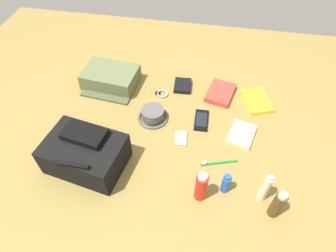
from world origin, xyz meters
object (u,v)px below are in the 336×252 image
cell_phone (201,120)px  notepad (242,134)px  toiletry_pouch (110,78)px  paperback_novel (256,101)px  backpack (85,153)px  cologne_bottle (277,204)px  wristwatch (162,94)px  media_player (181,138)px  wallet (183,86)px  lotion_bottle (265,188)px  sunscreen_spray (201,187)px  toothbrush (217,162)px  deodorant_spray (226,183)px  travel_guidebook (220,93)px  bucket_hat (153,115)px

cell_phone → notepad: size_ratio=0.90×
toiletry_pouch → paperback_novel: 0.79m
backpack → paperback_novel: 0.90m
backpack → cologne_bottle: bearing=173.2°
toiletry_pouch → wristwatch: bearing=173.4°
cell_phone → media_player: (0.08, 0.13, -0.00)m
cologne_bottle → wallet: 0.80m
paperback_novel → wallet: (0.40, -0.05, 0.00)m
backpack → cologne_bottle: (-0.78, 0.09, -0.00)m
backpack → notepad: 0.72m
lotion_bottle → sunscreen_spray: size_ratio=1.01×
backpack → toiletry_pouch: backpack is taller
media_player → toothbrush: 0.20m
media_player → toothbrush: size_ratio=0.57×
toothbrush → notepad: (-0.11, -0.18, 0.00)m
paperback_novel → notepad: size_ratio=1.36×
wristwatch → notepad: notepad is taller
deodorant_spray → toothbrush: (0.04, -0.12, -0.04)m
deodorant_spray → travel_guidebook: size_ratio=0.53×
paperback_novel → notepad: (0.07, 0.23, -0.00)m
media_player → bucket_hat: bearing=-33.9°
media_player → wristwatch: 0.32m
cologne_bottle → deodorant_spray: size_ratio=1.41×
bucket_hat → media_player: bearing=146.1°
travel_guidebook → notepad: 0.29m
deodorant_spray → wallet: (0.26, -0.59, -0.04)m
lotion_bottle → deodorant_spray: size_ratio=1.50×
media_player → wallet: 0.36m
toiletry_pouch → deodorant_spray: size_ratio=2.87×
media_player → wristwatch: (0.15, -0.28, 0.00)m
cologne_bottle → paperback_novel: cologne_bottle is taller
backpack → toothbrush: (-0.55, -0.10, -0.07)m
travel_guidebook → notepad: size_ratio=1.33×
cell_phone → cologne_bottle: bearing=126.9°
media_player → notepad: bearing=-164.9°
sunscreen_spray → bucket_hat: bearing=-54.3°
paperback_novel → bucket_hat: bearing=21.8°
cologne_bottle → notepad: 0.40m
backpack → paperback_novel: (-0.73, -0.51, -0.06)m
travel_guidebook → wristwatch: size_ratio=2.82×
backpack → wristwatch: bearing=-115.4°
paperback_novel → media_player: bearing=41.4°
cell_phone → toothbrush: toothbrush is taller
media_player → toothbrush: (-0.17, 0.11, 0.00)m
lotion_bottle → cell_phone: 0.47m
deodorant_spray → sunscreen_spray: bearing=26.1°
backpack → travel_guidebook: backpack is taller
paperback_novel → wallet: 0.40m
cell_phone → wristwatch: bearing=-34.0°
lotion_bottle → cell_phone: lotion_bottle is taller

